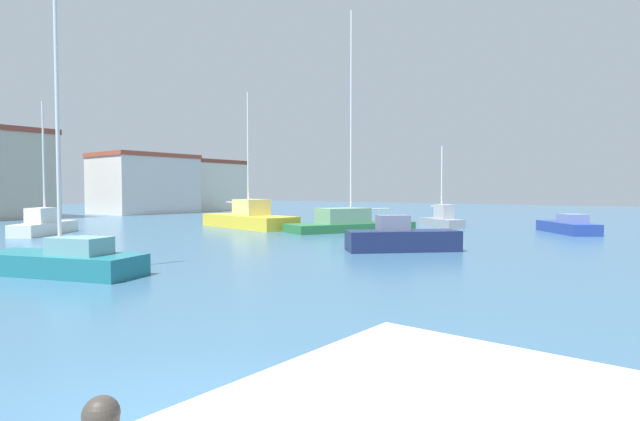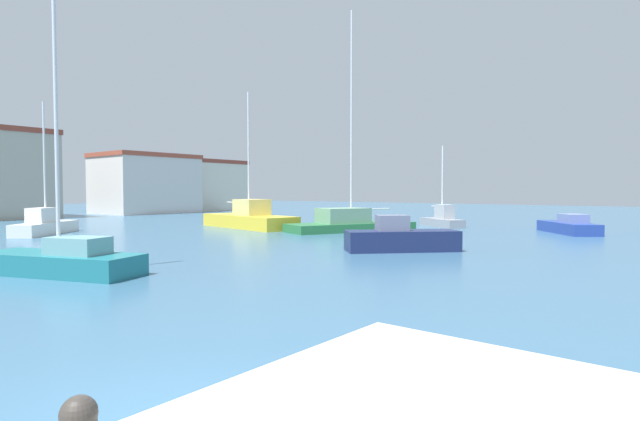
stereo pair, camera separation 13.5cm
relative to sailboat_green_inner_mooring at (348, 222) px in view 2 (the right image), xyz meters
name	(u,v)px [view 2 (the right image)]	position (x,y,z in m)	size (l,w,h in m)	color
water	(188,236)	(-9.05, 5.18, -0.61)	(160.00, 160.00, 0.00)	#38607F
sailboat_green_inner_mooring	(348,222)	(0.00, 0.00, 0.00)	(9.21, 5.92, 14.58)	#28703D
motorboat_blue_far_right	(569,226)	(7.33, -11.86, -0.16)	(5.11, 4.59, 1.25)	#233D93
sailboat_yellow_near_pier	(249,219)	(-2.03, 7.43, 0.06)	(4.40, 9.17, 9.83)	gold
sailboat_white_distant_east	(45,224)	(-13.80, 13.19, 0.01)	(5.23, 4.61, 8.17)	white
sailboat_teal_behind_lamppost	(62,259)	(-19.88, -2.93, -0.11)	(3.62, 5.81, 8.84)	#1E707A
motorboat_navy_outer_mooring	(401,239)	(-7.46, -8.25, -0.05)	(4.72, 4.58, 1.61)	#19234C
sailboat_grey_distant_north	(443,219)	(7.76, -3.10, -0.02)	(3.52, 4.32, 6.05)	gray
harbor_office	(146,184)	(6.50, 34.66, 2.93)	(10.66, 8.39, 7.05)	beige
waterfront_apartments	(207,185)	(16.15, 35.18, 2.80)	(9.16, 6.91, 6.78)	beige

